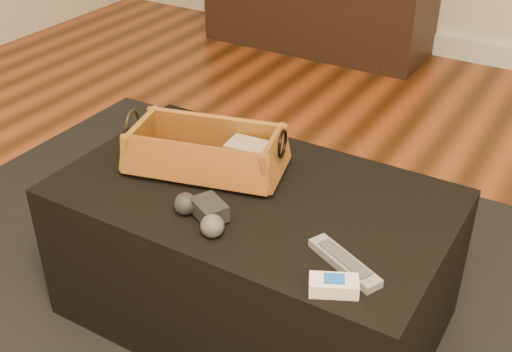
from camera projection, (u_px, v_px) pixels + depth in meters
The scene contains 10 objects.
baseboard at pixel (484, 53), 3.50m from camera, with size 5.00×0.04×0.12m, color white.
media_cabinet at pixel (318, 4), 3.63m from camera, with size 1.26×0.45×0.50m, color black.
area_rug at pixel (245, 324), 1.82m from camera, with size 2.60×2.00×0.01m, color black.
ottoman at pixel (253, 255), 1.75m from camera, with size 1.00×0.60×0.42m, color black.
tv_remote at pixel (197, 162), 1.71m from camera, with size 0.22×0.05×0.02m, color black.
cloth_bundle at pixel (249, 154), 1.70m from camera, with size 0.12×0.08×0.06m, color tan.
wicker_basket at pixel (206, 153), 1.70m from camera, with size 0.46×0.31×0.15m.
game_controller at pixel (203, 213), 1.50m from camera, with size 0.18×0.13×0.06m.
silver_remote at pixel (344, 262), 1.38m from camera, with size 0.20×0.12×0.02m.
cream_gadget at pixel (334, 285), 1.30m from camera, with size 0.11×0.09×0.04m.
Camera 1 is at (0.65, -0.77, 1.32)m, focal length 45.00 mm.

